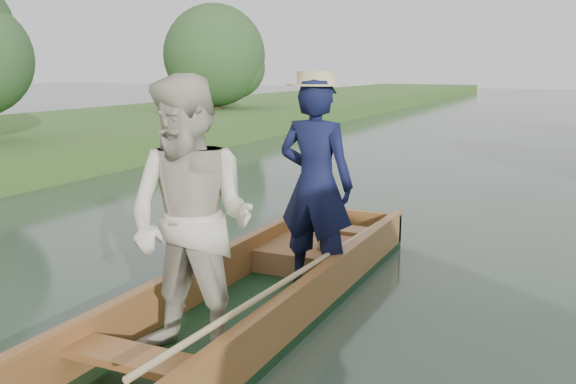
% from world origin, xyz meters
% --- Properties ---
extents(ground, '(120.00, 120.00, 0.00)m').
position_xyz_m(ground, '(0.00, 0.00, 0.00)').
color(ground, '#283D30').
rests_on(ground, ground).
extents(trees_far, '(22.87, 14.48, 4.36)m').
position_xyz_m(trees_far, '(0.53, 9.16, 2.48)').
color(trees_far, '#47331E').
rests_on(trees_far, ground).
extents(punt, '(1.17, 5.00, 2.02)m').
position_xyz_m(punt, '(0.09, -0.27, 0.75)').
color(punt, '#133219').
rests_on(punt, ground).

